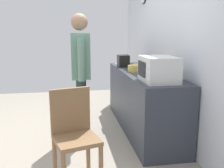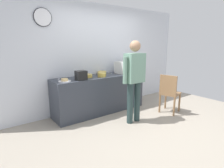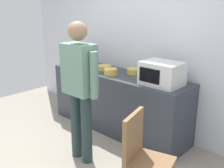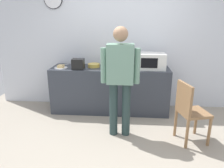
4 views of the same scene
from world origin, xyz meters
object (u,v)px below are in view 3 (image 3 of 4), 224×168
at_px(fork_utensil, 86,62).
at_px(salad_bowl, 111,72).
at_px(spoon_utensil, 146,76).
at_px(person_standing, 80,83).
at_px(microwave, 162,74).
at_px(cereal_bowl, 104,68).
at_px(toaster, 83,63).
at_px(wooden_chair, 143,157).
at_px(mixing_bowl, 134,71).
at_px(sandwich_plate, 72,64).

bearing_deg(fork_utensil, salad_bowl, -19.06).
xyz_separation_m(spoon_utensil, person_standing, (-0.17, -1.10, 0.11)).
relative_size(microwave, cereal_bowl, 2.12).
relative_size(salad_bowl, toaster, 0.89).
bearing_deg(person_standing, spoon_utensil, 81.19).
xyz_separation_m(microwave, spoon_utensil, (-0.38, 0.20, -0.15)).
distance_m(toaster, fork_utensil, 0.52).
bearing_deg(cereal_bowl, salad_bowl, -28.13).
bearing_deg(toaster, wooden_chair, -25.55).
distance_m(mixing_bowl, fork_utensil, 1.11).
bearing_deg(salad_bowl, microwave, 5.82).
bearing_deg(microwave, wooden_chair, -64.62).
relative_size(sandwich_plate, toaster, 1.15).
height_order(sandwich_plate, spoon_utensil, sandwich_plate).
relative_size(sandwich_plate, wooden_chair, 0.27).
bearing_deg(salad_bowl, spoon_utensil, 33.22).
height_order(mixing_bowl, person_standing, person_standing).
bearing_deg(sandwich_plate, wooden_chair, -23.00).
xyz_separation_m(sandwich_plate, toaster, (0.35, -0.05, 0.08)).
bearing_deg(salad_bowl, mixing_bowl, 55.79).
bearing_deg(person_standing, cereal_bowl, 120.01).
xyz_separation_m(cereal_bowl, person_standing, (0.56, -0.97, 0.08)).
xyz_separation_m(salad_bowl, spoon_utensil, (0.43, 0.28, -0.04)).
bearing_deg(fork_utensil, toaster, -45.95).
bearing_deg(fork_utensil, sandwich_plate, -89.74).
distance_m(microwave, person_standing, 1.05).
xyz_separation_m(microwave, fork_utensil, (-1.73, 0.23, -0.15)).
bearing_deg(salad_bowl, sandwich_plate, -180.00).
relative_size(toaster, person_standing, 0.13).
relative_size(salad_bowl, wooden_chair, 0.21).
xyz_separation_m(sandwich_plate, wooden_chair, (2.21, -0.94, -0.39)).
bearing_deg(sandwich_plate, cereal_bowl, 14.53).
height_order(salad_bowl, fork_utensil, salad_bowl).
bearing_deg(cereal_bowl, sandwich_plate, -165.47).
xyz_separation_m(fork_utensil, wooden_chair, (2.21, -1.25, -0.38)).
xyz_separation_m(sandwich_plate, person_standing, (1.17, -0.81, 0.09)).
relative_size(fork_utensil, spoon_utensil, 1.00).
relative_size(microwave, mixing_bowl, 2.35).
bearing_deg(sandwich_plate, person_standing, -34.69).
relative_size(sandwich_plate, spoon_utensil, 1.49).
distance_m(mixing_bowl, wooden_chair, 1.70).
height_order(microwave, toaster, microwave).
relative_size(sandwich_plate, salad_bowl, 1.29).
height_order(sandwich_plate, mixing_bowl, mixing_bowl).
height_order(sandwich_plate, person_standing, person_standing).
height_order(person_standing, wooden_chair, person_standing).
bearing_deg(wooden_chair, spoon_utensil, 125.32).
bearing_deg(sandwich_plate, fork_utensil, 90.26).
relative_size(cereal_bowl, person_standing, 0.14).
height_order(microwave, person_standing, person_standing).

